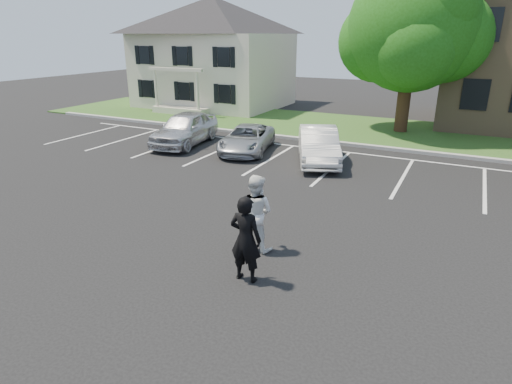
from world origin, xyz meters
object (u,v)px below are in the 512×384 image
man_white_shirt (255,213)px  car_silver_minivan (247,139)px  house (214,53)px  car_silver_west (185,128)px  man_black_suit (246,239)px  car_white_sedan (318,145)px  tree (414,30)px

man_white_shirt → car_silver_minivan: 9.69m
house → man_white_shirt: bearing=-55.9°
car_silver_west → man_black_suit: bearing=-57.0°
man_white_shirt → car_white_sedan: size_ratio=0.44×
car_silver_minivan → man_black_suit: bearing=-75.7°
car_silver_west → car_white_sedan: car_silver_west is taller
car_silver_minivan → man_white_shirt: bearing=-74.3°
house → man_white_shirt: size_ratio=5.24×
man_black_suit → car_silver_west: 12.95m
house → car_silver_west: bearing=-65.1°
tree → man_white_shirt: (-1.13, -16.09, -4.37)m
tree → car_silver_minivan: 10.71m
house → car_white_sedan: bearing=-43.1°
car_silver_minivan → car_white_sedan: bearing=-16.3°
tree → car_white_sedan: (-2.29, -7.80, -4.62)m
man_black_suit → car_silver_west: (-8.54, 9.73, -0.19)m
car_silver_minivan → house: bearing=114.3°
house → man_black_suit: house is taller
tree → car_silver_minivan: (-5.83, -7.62, -4.75)m
car_silver_west → car_white_sedan: (6.89, -0.02, -0.07)m
car_silver_west → car_white_sedan: 6.89m
car_white_sedan → man_black_suit: bearing=-103.4°
man_white_shirt → man_black_suit: bearing=111.4°
car_silver_west → car_silver_minivan: 3.37m
car_silver_west → car_white_sedan: size_ratio=1.06×
man_black_suit → car_silver_minivan: (-5.18, 9.89, -0.40)m
man_black_suit → car_white_sedan: man_black_suit is taller
house → car_white_sedan: house is taller
car_white_sedan → man_white_shirt: bearing=-105.0°
tree → car_silver_west: bearing=-139.7°
man_black_suit → car_white_sedan: (-1.65, 9.71, -0.26)m
house → tree: 14.96m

